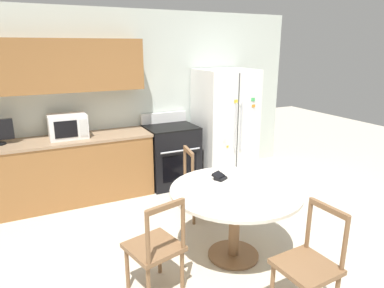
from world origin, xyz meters
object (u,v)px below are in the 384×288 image
Objects in this scene: microwave at (68,126)px; wallet at (219,177)px; dining_chair_near at (309,265)px; dining_chair_left at (156,248)px; refrigerator at (225,124)px; candle_glass at (233,187)px; dining_chair_far at (201,184)px; oven_range at (171,155)px.

wallet is (1.26, -1.85, -0.29)m from microwave.
microwave is 3.40m from dining_chair_near.
refrigerator is at bearing 33.87° from dining_chair_left.
dining_chair_left reaches higher than candle_glass.
refrigerator is 2.38m from microwave.
refrigerator is 1.93× the size of dining_chair_near.
dining_chair_left is 5.41× the size of wallet.
dining_chair_far is at bearing -41.93° from microwave.
candle_glass is (-0.24, -2.12, 0.32)m from oven_range.
refrigerator reaches higher than dining_chair_near.
oven_range is at bearing -5.33° from dining_chair_near.
refrigerator is at bearing -22.49° from dining_chair_near.
dining_chair_near reaches higher than wallet.
refrigerator is 18.74× the size of candle_glass.
oven_range reaches higher than dining_chair_near.
refrigerator is 10.45× the size of wallet.
wallet is (-0.11, -0.62, 0.34)m from dining_chair_far.
dining_chair_near and dining_chair_far have the same top height.
wallet is (0.04, 0.32, -0.01)m from candle_glass.
dining_chair_near is 9.70× the size of candle_glass.
refrigerator is at bearing -2.70° from microwave.
oven_range is at bearing -2.04° from microwave.
microwave is at bearing 20.62° from dining_chair_near.
dining_chair_near is 1.00× the size of dining_chair_far.
dining_chair_near is 1.81m from dining_chair_far.
dining_chair_far is at bearing -94.54° from oven_range.
dining_chair_left is 1.00× the size of dining_chair_far.
dining_chair_left is 1.45m from dining_chair_far.
microwave is at bearing 177.30° from refrigerator.
dining_chair_left is at bearing 49.41° from dining_chair_near.
oven_range is 1.83m from wallet.
candle_glass is (-1.15, -2.06, -0.09)m from refrigerator.
dining_chair_near is (1.37, -3.04, -0.62)m from microwave.
oven_range is 11.62× the size of candle_glass.
oven_range is at bearing 50.53° from dining_chair_left.
dining_chair_far is 5.41× the size of wallet.
microwave is 2.90× the size of wallet.
dining_chair_near is 1.00× the size of dining_chair_left.
refrigerator is at bearing 147.72° from dining_chair_far.
dining_chair_near reaches higher than candle_glass.
refrigerator is 3.13m from dining_chair_near.
microwave is 2.41m from dining_chair_left.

